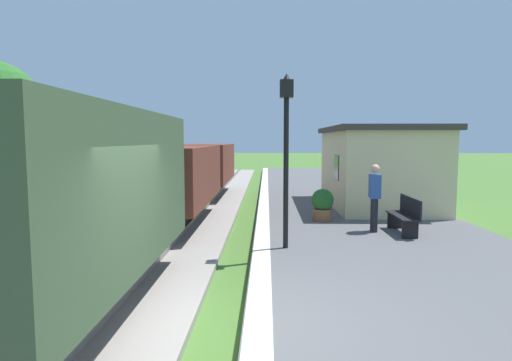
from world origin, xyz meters
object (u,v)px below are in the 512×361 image
object	(u,v)px
bench_near_hut	(405,215)
bench_down_platform	(341,180)
station_hut	(377,166)
potted_planter	(322,204)
person_waiting	(375,195)
lamp_post_near	(286,129)
freight_train	(162,178)

from	to	relation	value
bench_near_hut	bench_down_platform	xyz separation A→B (m)	(0.00, 9.09, 0.00)
station_hut	bench_down_platform	bearing A→B (deg)	95.61
bench_down_platform	potted_planter	bearing A→B (deg)	-103.88
person_waiting	potted_planter	distance (m)	1.90
person_waiting	lamp_post_near	world-z (taller)	lamp_post_near
bench_near_hut	person_waiting	world-z (taller)	person_waiting
station_hut	potted_planter	bearing A→B (deg)	-128.29
bench_near_hut	potted_planter	xyz separation A→B (m)	(-1.84, 1.65, 0.00)
freight_train	person_waiting	bearing A→B (deg)	-9.73
freight_train	bench_down_platform	size ratio (longest dim) A/B	12.93
lamp_post_near	potted_planter	bearing A→B (deg)	69.27
freight_train	bench_down_platform	xyz separation A→B (m)	(6.35, 7.94, -0.78)
potted_planter	lamp_post_near	distance (m)	3.98
bench_near_hut	person_waiting	xyz separation A→B (m)	(-0.72, 0.18, 0.46)
station_hut	lamp_post_near	size ratio (longest dim) A/B	1.57
bench_down_platform	lamp_post_near	world-z (taller)	lamp_post_near
station_hut	lamp_post_near	bearing A→B (deg)	-119.87
person_waiting	potted_planter	size ratio (longest dim) A/B	1.87
station_hut	bench_near_hut	size ratio (longest dim) A/B	3.87
freight_train	potted_planter	size ratio (longest dim) A/B	21.18
person_waiting	lamp_post_near	distance (m)	3.30
freight_train	lamp_post_near	world-z (taller)	lamp_post_near
station_hut	bench_near_hut	bearing A→B (deg)	-95.61
bench_down_platform	lamp_post_near	size ratio (longest dim) A/B	0.41
freight_train	potted_planter	distance (m)	4.61
person_waiting	station_hut	bearing A→B (deg)	-103.83
person_waiting	bench_near_hut	bearing A→B (deg)	166.89
station_hut	person_waiting	size ratio (longest dim) A/B	3.39
potted_planter	freight_train	bearing A→B (deg)	-173.68
bench_down_platform	person_waiting	bearing A→B (deg)	-94.65
station_hut	potted_planter	xyz separation A→B (m)	(-2.29, -2.89, -0.93)
bench_near_hut	bench_down_platform	bearing A→B (deg)	90.00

